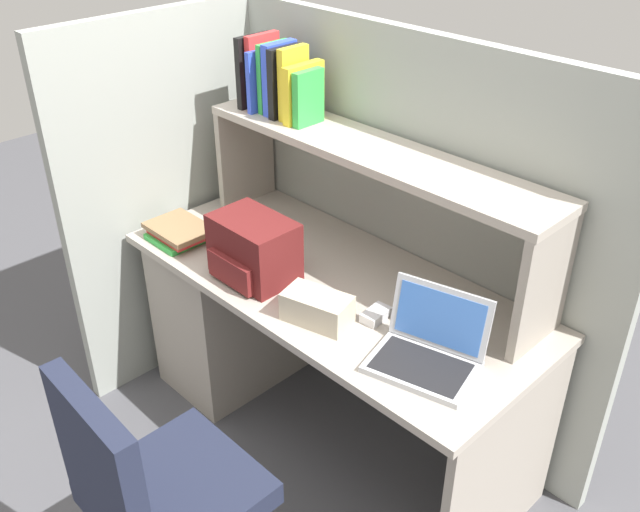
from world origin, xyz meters
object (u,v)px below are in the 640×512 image
(computer_mouse, at_px, (376,315))
(tissue_box, at_px, (317,308))
(paper_cup, at_px, (254,225))
(backpack, at_px, (253,249))
(laptop, at_px, (429,348))

(computer_mouse, relative_size, tissue_box, 0.47)
(computer_mouse, bearing_deg, paper_cup, 168.84)
(backpack, relative_size, tissue_box, 1.36)
(computer_mouse, bearing_deg, laptop, -17.14)
(laptop, distance_m, computer_mouse, 0.26)
(backpack, xyz_separation_m, tissue_box, (0.35, -0.03, -0.06))
(tissue_box, bearing_deg, paper_cup, 144.89)
(backpack, bearing_deg, laptop, 4.97)
(laptop, bearing_deg, paper_cup, 172.82)
(backpack, height_order, tissue_box, backpack)
(computer_mouse, relative_size, paper_cup, 0.98)
(computer_mouse, distance_m, paper_cup, 0.71)
(backpack, distance_m, paper_cup, 0.29)
(backpack, xyz_separation_m, computer_mouse, (0.48, 0.12, -0.09))
(backpack, height_order, paper_cup, backpack)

